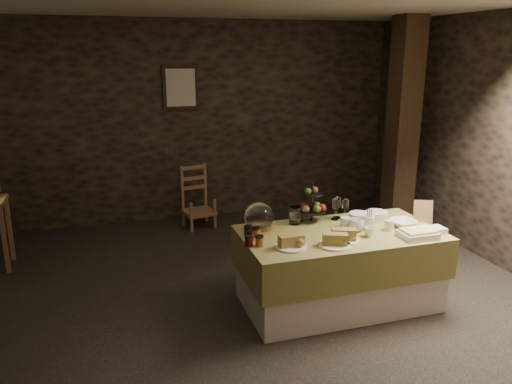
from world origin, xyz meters
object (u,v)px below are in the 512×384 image
object	(u,v)px
chair	(198,200)
timber_column	(402,128)
fruit_stand	(313,206)
buffet_table	(339,263)

from	to	relation	value
chair	timber_column	size ratio (longest dim) A/B	0.24
chair	fruit_stand	distance (m)	2.26
chair	timber_column	distance (m)	2.70
timber_column	fruit_stand	bearing A→B (deg)	-144.41
fruit_stand	buffet_table	bearing A→B (deg)	-70.59
buffet_table	chair	distance (m)	2.58
timber_column	buffet_table	bearing A→B (deg)	-135.30
buffet_table	chair	xyz separation A→B (m)	(-0.80, 2.45, -0.04)
buffet_table	fruit_stand	bearing A→B (deg)	109.41
buffet_table	timber_column	size ratio (longest dim) A/B	0.66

